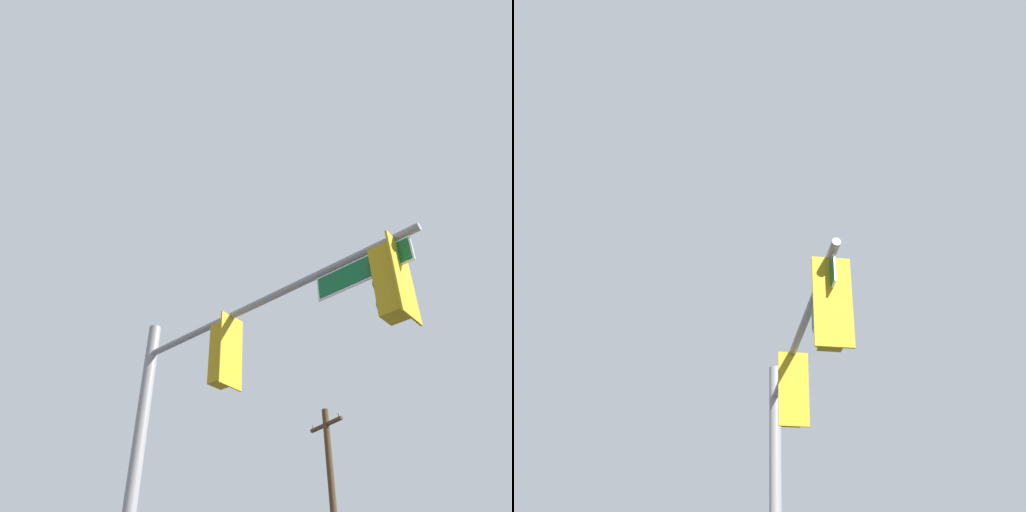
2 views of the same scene
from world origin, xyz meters
TOP-DOWN VIEW (x-y plane):
  - signal_pole_near at (-5.78, -5.80)m, footprint 5.93×0.66m

SIDE VIEW (x-z plane):
  - signal_pole_near at x=-5.78m, z-range 1.22..8.05m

